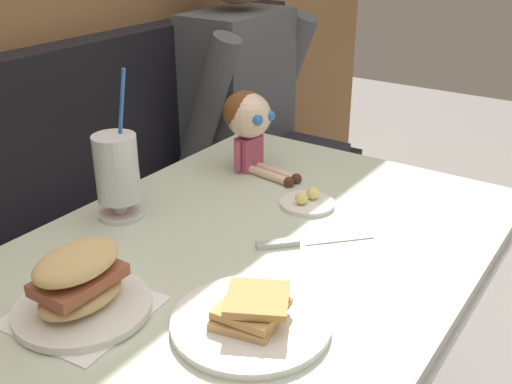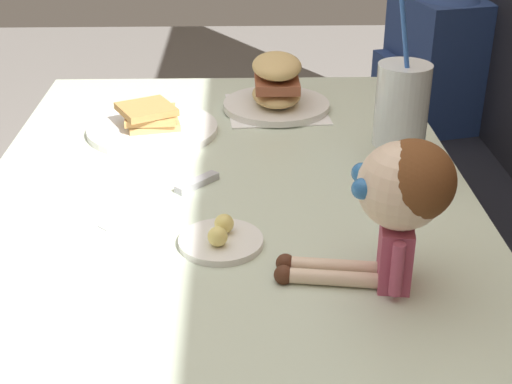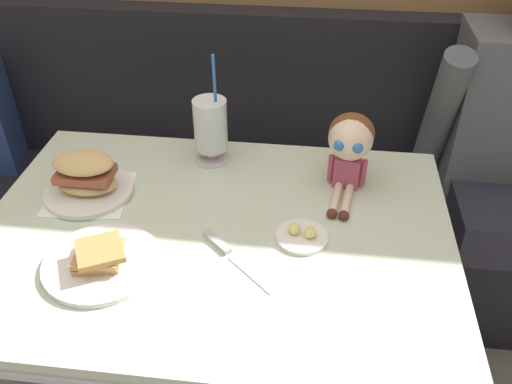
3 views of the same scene
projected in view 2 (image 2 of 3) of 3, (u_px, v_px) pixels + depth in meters
The scene contains 8 objects.
diner_table at pixel (227, 280), 1.29m from camera, with size 1.11×0.81×0.74m.
toast_plate at pixel (152, 125), 1.39m from camera, with size 0.25×0.25×0.06m.
milkshake_glass at pixel (401, 109), 1.22m from camera, with size 0.10×0.10×0.32m.
sandwich_plate at pixel (277, 88), 1.49m from camera, with size 0.22×0.22×0.12m.
butter_saucer at pixel (221, 239), 1.02m from camera, with size 0.12×0.12×0.04m.
butter_knife at pixel (182, 190), 1.17m from camera, with size 0.18×0.18×0.01m.
seated_doll at pixel (401, 194), 0.88m from camera, with size 0.13×0.23×0.20m.
backpack at pixel (433, 55), 2.15m from camera, with size 0.34×0.30×0.41m.
Camera 2 is at (1.08, 0.20, 1.27)m, focal length 51.00 mm.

